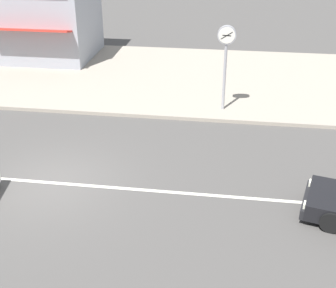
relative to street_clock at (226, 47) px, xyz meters
name	(u,v)px	position (x,y,z in m)	size (l,w,h in m)	color
ground_plane	(52,183)	(-5.00, -6.32, -2.76)	(160.00, 160.00, 0.00)	#4C4947
lane_centre_stripe	(52,183)	(-5.00, -6.32, -2.76)	(50.40, 0.14, 0.01)	silver
kerb_strip	(126,75)	(-5.00, 3.94, -2.69)	(68.00, 10.00, 0.15)	#9E9384
street_clock	(226,47)	(0.00, 0.00, 0.00)	(0.72, 0.22, 3.44)	#9E9EA3
shopfront_mid_block	(47,17)	(-9.80, 6.41, -0.46)	(4.90, 5.46, 4.30)	#999EA8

